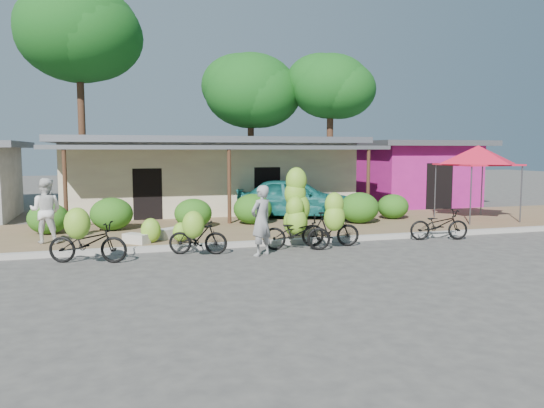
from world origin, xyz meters
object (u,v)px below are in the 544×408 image
(bike_far_left, at_px, (86,240))
(bike_far_right, at_px, (439,225))
(bike_left, at_px, (197,234))
(bike_center, at_px, (296,218))
(tree_near_right, at_px, (326,85))
(tree_far_center, at_px, (75,31))
(sack_far, at_px, (136,239))
(bystander, at_px, (46,211))
(teal_van, at_px, (295,198))
(red_canopy, at_px, (478,155))
(sack_near, at_px, (170,233))
(vendor, at_px, (261,221))
(bike_right, at_px, (332,224))
(tree_center_right, at_px, (247,89))

(bike_far_left, bearing_deg, bike_far_right, -69.96)
(bike_left, bearing_deg, bike_center, -66.70)
(bike_center, bearing_deg, tree_near_right, -7.81)
(tree_far_center, xyz_separation_m, bike_far_right, (11.35, -14.74, -8.24))
(tree_far_center, bearing_deg, sack_far, -80.53)
(bystander, height_order, teal_van, bystander)
(red_canopy, xyz_separation_m, sack_near, (-11.78, -0.94, -2.34))
(sack_near, height_order, vendor, vendor)
(tree_near_right, relative_size, bike_center, 3.49)
(sack_far, bearing_deg, bike_left, -48.10)
(bike_left, relative_size, bike_right, 0.94)
(sack_near, bearing_deg, bike_center, -31.73)
(red_canopy, height_order, bike_right, red_canopy)
(vendor, bearing_deg, tree_far_center, -102.18)
(tree_center_right, bearing_deg, sack_far, -116.07)
(tree_center_right, bearing_deg, red_canopy, -63.86)
(tree_far_center, distance_m, bike_far_right, 20.34)
(tree_far_center, xyz_separation_m, bike_center, (6.61, -14.78, -7.83))
(vendor, bearing_deg, sack_far, -65.83)
(bike_far_left, bearing_deg, bike_center, -68.12)
(tree_far_center, relative_size, bike_right, 6.32)
(tree_center_right, relative_size, bike_right, 4.69)
(tree_far_center, relative_size, bike_center, 4.79)
(sack_far, bearing_deg, vendor, -34.56)
(tree_center_right, bearing_deg, bystander, -125.46)
(bystander, bearing_deg, bike_far_left, 127.98)
(tree_center_right, xyz_separation_m, sack_near, (-5.76, -13.20, -5.94))
(tree_near_right, xyz_separation_m, teal_van, (-4.46, -7.61, -5.44))
(bike_left, bearing_deg, red_canopy, -55.28)
(tree_near_right, distance_m, bystander, 18.03)
(bike_left, height_order, teal_van, teal_van)
(tree_far_center, distance_m, bike_center, 17.99)
(tree_center_right, height_order, bike_left, tree_center_right)
(tree_center_right, distance_m, red_canopy, 14.12)
(bike_far_right, height_order, sack_far, bike_far_right)
(bike_far_left, relative_size, bystander, 1.10)
(tree_near_right, height_order, bike_left, tree_near_right)
(tree_far_center, height_order, bike_right, tree_far_center)
(tree_center_right, xyz_separation_m, bike_far_right, (2.35, -15.24, -5.73))
(bike_far_left, bearing_deg, bystander, 41.35)
(tree_center_right, bearing_deg, bike_right, -95.13)
(bike_left, distance_m, vendor, 1.75)
(bike_center, distance_m, vendor, 1.44)
(tree_near_right, xyz_separation_m, red_canopy, (2.02, -10.26, -3.75))
(vendor, bearing_deg, bike_right, 161.39)
(bike_right, distance_m, teal_van, 5.97)
(tree_near_right, bearing_deg, bystander, -140.32)
(sack_far, bearing_deg, bystander, 161.28)
(tree_far_center, xyz_separation_m, tree_center_right, (9.00, 0.50, -2.50))
(red_canopy, height_order, bike_far_left, red_canopy)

